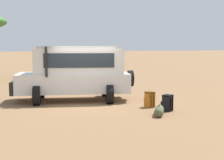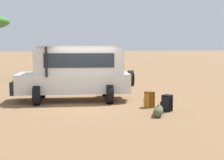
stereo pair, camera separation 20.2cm
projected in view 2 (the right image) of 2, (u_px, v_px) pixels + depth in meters
name	position (u px, v px, depth m)	size (l,w,h in m)	color
ground_plane	(85.00, 104.00, 13.23)	(320.00, 320.00, 0.00)	olive
safari_vehicle	(76.00, 72.00, 13.94)	(5.46, 3.58, 2.44)	silver
backpack_beside_front_wheel	(167.00, 103.00, 11.67)	(0.44, 0.48, 0.62)	black
backpack_cluster_center	(149.00, 100.00, 12.43)	(0.35, 0.45, 0.63)	#B26619
duffel_bag_low_black_case	(158.00, 111.00, 10.94)	(0.68, 0.84, 0.42)	#4C5133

